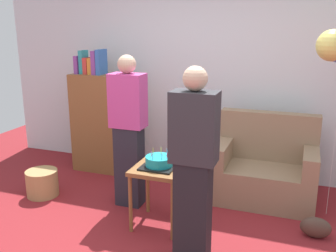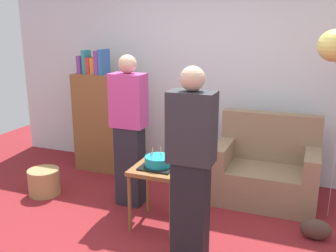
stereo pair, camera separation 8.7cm
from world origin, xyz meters
name	(u,v)px [view 1 (the left image)]	position (x,y,z in m)	size (l,w,h in m)	color
ground_plane	(154,251)	(0.00, 0.00, 0.00)	(8.00, 8.00, 0.00)	maroon
wall_back	(213,71)	(0.00, 2.05, 1.35)	(6.00, 0.10, 2.70)	silver
couch	(265,170)	(0.78, 1.41, 0.34)	(1.10, 0.70, 0.96)	#8C7054
bookshelf	(103,121)	(-1.36, 1.59, 0.68)	(0.80, 0.36, 1.62)	brown
side_table	(159,176)	(-0.12, 0.45, 0.51)	(0.48, 0.48, 0.61)	brown
birthday_cake	(159,162)	(-0.12, 0.45, 0.66)	(0.32, 0.32, 0.17)	black
person_blowing_candles	(129,131)	(-0.59, 0.77, 0.83)	(0.36, 0.22, 1.63)	#23232D
person_holding_cake	(194,167)	(0.35, 0.00, 0.83)	(0.36, 0.22, 1.63)	black
wicker_basket	(42,183)	(-1.64, 0.62, 0.15)	(0.36, 0.36, 0.30)	#A88451
handbag	(316,227)	(1.33, 0.73, 0.10)	(0.28, 0.14, 0.20)	#473328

